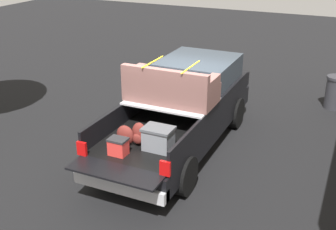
% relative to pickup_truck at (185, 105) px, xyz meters
% --- Properties ---
extents(ground_plane, '(40.00, 40.00, 0.00)m').
position_rel_pickup_truck_xyz_m(ground_plane, '(-0.37, 0.00, -0.98)').
color(ground_plane, black).
extents(pickup_truck, '(6.05, 2.06, 2.23)m').
position_rel_pickup_truck_xyz_m(pickup_truck, '(0.00, 0.00, 0.00)').
color(pickup_truck, black).
rests_on(pickup_truck, ground_plane).
extents(trash_can, '(0.60, 0.60, 0.98)m').
position_rel_pickup_truck_xyz_m(trash_can, '(3.92, -3.18, -0.48)').
color(trash_can, '#2D2D33').
rests_on(trash_can, ground_plane).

